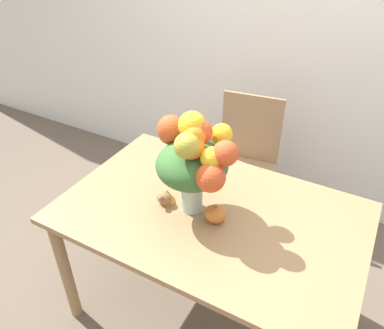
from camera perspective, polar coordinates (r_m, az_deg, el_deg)
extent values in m
plane|color=brown|center=(2.31, 2.30, -20.99)|extent=(12.00, 12.00, 0.00)
cube|color=white|center=(2.59, 16.98, 20.78)|extent=(8.00, 0.06, 2.70)
cube|color=#9E754C|center=(1.76, 2.84, -7.41)|extent=(1.39, 0.89, 0.03)
cylinder|color=#9E754C|center=(2.11, -18.72, -15.10)|extent=(0.06, 0.06, 0.71)
cylinder|color=#9E754C|center=(2.51, -6.44, -3.89)|extent=(0.06, 0.06, 0.71)
cylinder|color=#9E754C|center=(2.20, 22.70, -13.56)|extent=(0.06, 0.06, 0.71)
cylinder|color=#B2CCBC|center=(1.70, 0.00, -4.31)|extent=(0.10, 0.10, 0.18)
cylinder|color=silver|center=(1.73, 0.00, -5.46)|extent=(0.09, 0.09, 0.09)
cylinder|color=#38662D|center=(1.67, 0.60, -3.39)|extent=(0.01, 0.00, 0.25)
cylinder|color=#38662D|center=(1.69, 0.49, -2.91)|extent=(0.01, 0.01, 0.25)
cylinder|color=#38662D|center=(1.69, -0.28, -2.82)|extent=(0.01, 0.01, 0.25)
cylinder|color=#38662D|center=(1.68, -0.67, -3.24)|extent=(0.01, 0.01, 0.25)
cylinder|color=#38662D|center=(1.66, -0.13, -3.60)|extent=(0.01, 0.01, 0.25)
ellipsoid|color=#38662D|center=(1.61, 0.00, 0.00)|extent=(0.32, 0.32, 0.19)
sphere|color=#D64C23|center=(1.46, 2.86, -2.00)|extent=(0.12, 0.12, 0.12)
sphere|color=#D64C23|center=(1.66, -3.21, 5.43)|extent=(0.12, 0.12, 0.12)
sphere|color=yellow|center=(1.63, 0.54, 5.59)|extent=(0.09, 0.09, 0.09)
sphere|color=#D64C23|center=(1.70, -3.37, 4.85)|extent=(0.11, 0.11, 0.11)
sphere|color=#AD9E33|center=(1.46, -0.74, 2.87)|extent=(0.11, 0.11, 0.11)
sphere|color=yellow|center=(1.58, 4.54, 4.59)|extent=(0.09, 0.09, 0.09)
sphere|color=yellow|center=(1.51, 0.01, 6.02)|extent=(0.11, 0.11, 0.11)
sphere|color=#D64C23|center=(1.46, 5.11, 1.70)|extent=(0.10, 0.10, 0.10)
sphere|color=orange|center=(1.48, -0.09, 2.80)|extent=(0.11, 0.11, 0.11)
sphere|color=orange|center=(1.48, 0.32, 4.30)|extent=(0.09, 0.09, 0.09)
sphere|color=yellow|center=(1.47, 3.02, 0.98)|extent=(0.09, 0.09, 0.09)
sphere|color=#D64C23|center=(1.51, 1.30, 5.02)|extent=(0.10, 0.10, 0.10)
ellipsoid|color=orange|center=(1.68, 3.61, -7.52)|extent=(0.10, 0.10, 0.08)
cylinder|color=brown|center=(1.65, 3.67, -6.45)|extent=(0.01, 0.01, 0.02)
ellipsoid|color=#936642|center=(1.77, -4.21, -5.14)|extent=(0.08, 0.06, 0.06)
cone|color=orange|center=(1.79, -3.83, -4.70)|extent=(0.08, 0.08, 0.07)
sphere|color=#936642|center=(1.74, -4.82, -5.18)|extent=(0.03, 0.03, 0.03)
cube|color=#9E7A56|center=(2.50, 7.38, -1.53)|extent=(0.47, 0.47, 0.02)
cylinder|color=#9E7A56|center=(2.55, 2.27, -6.98)|extent=(0.04, 0.04, 0.44)
cylinder|color=#9E7A56|center=(2.49, 9.76, -8.78)|extent=(0.04, 0.04, 0.44)
cylinder|color=#9E7A56|center=(2.80, 4.61, -2.68)|extent=(0.04, 0.04, 0.44)
cylinder|color=#9E7A56|center=(2.74, 11.40, -4.20)|extent=(0.04, 0.04, 0.44)
cube|color=#9E7A56|center=(2.53, 9.00, 5.49)|extent=(0.40, 0.07, 0.47)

